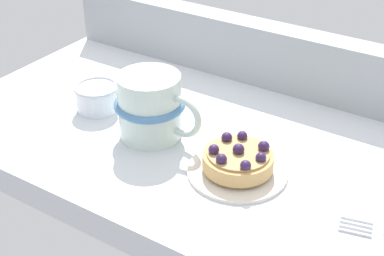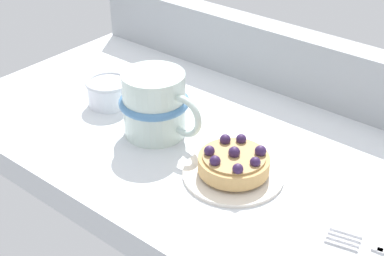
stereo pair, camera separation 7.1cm
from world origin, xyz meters
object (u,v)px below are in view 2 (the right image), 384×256
at_px(raspberry_tart, 234,161).
at_px(coffee_mug, 155,104).
at_px(sugar_bowl, 108,92).
at_px(dessert_plate, 233,173).

height_order(raspberry_tart, coffee_mug, coffee_mug).
xyz_separation_m(coffee_mug, sugar_bowl, (-0.11, 0.01, -0.02)).
bearing_deg(sugar_bowl, dessert_plate, -6.41).
bearing_deg(raspberry_tart, sugar_bowl, 173.62).
xyz_separation_m(raspberry_tart, sugar_bowl, (-0.25, 0.03, -0.00)).
bearing_deg(dessert_plate, sugar_bowl, 173.59).
distance_m(dessert_plate, sugar_bowl, 0.25).
relative_size(dessert_plate, raspberry_tart, 1.43).
relative_size(dessert_plate, coffee_mug, 0.97).
height_order(raspberry_tart, sugar_bowl, raspberry_tart).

